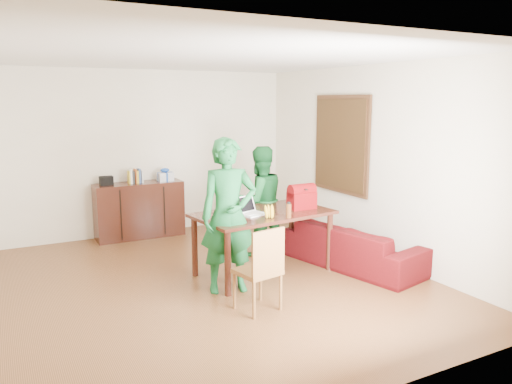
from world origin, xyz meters
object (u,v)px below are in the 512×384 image
person_near (229,216)px  sofa (353,246)px  chair (258,286)px  bottle (289,210)px  red_bag (302,199)px  table (263,220)px  person_far (260,201)px  laptop (253,211)px

person_near → sofa: (1.84, 0.00, -0.62)m
chair → bottle: bottle is taller
bottle → sofa: (1.07, 0.07, -0.62)m
sofa → red_bag: bearing=53.3°
sofa → person_near: bearing=77.2°
table → person_far: size_ratio=1.15×
person_far → bottle: person_far is taller
table → chair: size_ratio=1.98×
person_far → table: bearing=63.8°
laptop → bottle: laptop is taller
chair → red_bag: bearing=29.0°
table → laptop: bearing=-164.8°
laptop → red_bag: red_bag is taller
laptop → person_near: bearing=-168.5°
table → laptop: 0.25m
red_bag → chair: bearing=-140.1°
person_near → red_bag: (1.19, 0.29, 0.03)m
table → bottle: bottle is taller
person_near → laptop: (0.46, 0.27, -0.05)m
table → red_bag: red_bag is taller
laptop → bottle: (0.31, -0.33, 0.05)m
person_near → person_far: person_near is taller
person_far → bottle: bearing=78.5°
table → laptop: (-0.18, -0.07, 0.15)m
red_bag → sofa: red_bag is taller
table → chair: 1.25m
person_far → red_bag: bearing=104.6°
bottle → table: bearing=107.6°
chair → person_near: bearing=82.5°
table → sofa: bearing=-22.3°
bottle → red_bag: bearing=40.4°
sofa → bottle: bearing=80.8°
person_far → bottle: 1.14m
table → laptop: laptop is taller
person_near → red_bag: size_ratio=5.12×
person_far → bottle: size_ratio=8.04×
table → chair: bearing=-127.8°
laptop → red_bag: (0.73, 0.02, 0.09)m
person_far → laptop: (-0.51, -0.78, 0.06)m
person_far → red_bag: size_ratio=4.47×
person_near → bottle: bearing=8.4°
chair → sofa: 1.92m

